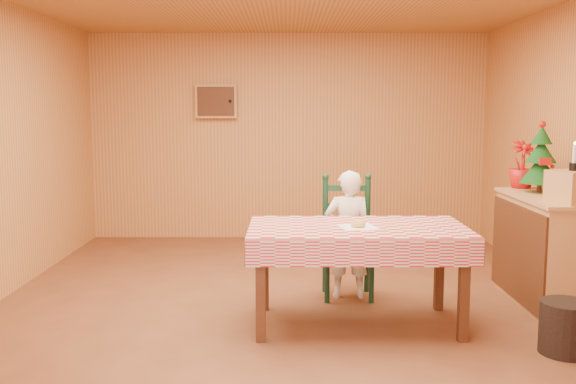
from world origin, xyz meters
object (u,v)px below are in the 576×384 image
object	(u,v)px
dining_table	(357,237)
ladder_chair	(347,240)
christmas_tree	(541,160)
shelf_unit	(547,251)
seated_child	(348,234)
crate	(573,187)
storage_bin	(566,328)

from	to	relation	value
dining_table	ladder_chair	size ratio (longest dim) A/B	1.53
christmas_tree	shelf_unit	bearing A→B (deg)	-91.98
ladder_chair	christmas_tree	xyz separation A→B (m)	(1.67, -0.03, 0.71)
seated_child	christmas_tree	xyz separation A→B (m)	(1.67, 0.03, 0.65)
dining_table	crate	size ratio (longest dim) A/B	5.52
shelf_unit	storage_bin	distance (m)	1.18
ladder_chair	seated_child	size ratio (longest dim) A/B	0.96
shelf_unit	storage_bin	world-z (taller)	shelf_unit
shelf_unit	ladder_chair	bearing A→B (deg)	170.48
dining_table	shelf_unit	world-z (taller)	shelf_unit
ladder_chair	christmas_tree	size ratio (longest dim) A/B	1.74
ladder_chair	crate	size ratio (longest dim) A/B	3.60
dining_table	ladder_chair	distance (m)	0.81
shelf_unit	christmas_tree	size ratio (longest dim) A/B	2.00
dining_table	shelf_unit	xyz separation A→B (m)	(1.66, 0.51, -0.22)
dining_table	seated_child	distance (m)	0.74
christmas_tree	ladder_chair	bearing A→B (deg)	179.03
ladder_chair	storage_bin	world-z (taller)	ladder_chair
shelf_unit	storage_bin	size ratio (longest dim) A/B	3.47
dining_table	christmas_tree	distance (m)	1.90
ladder_chair	crate	bearing A→B (deg)	-22.14
dining_table	ladder_chair	xyz separation A→B (m)	(0.00, 0.79, -0.18)
ladder_chair	seated_child	xyz separation A→B (m)	(-0.00, -0.06, 0.06)
shelf_unit	crate	size ratio (longest dim) A/B	4.13
christmas_tree	storage_bin	world-z (taller)	christmas_tree
seated_child	crate	bearing A→B (deg)	159.56
dining_table	seated_child	world-z (taller)	seated_child
storage_bin	ladder_chair	bearing A→B (deg)	134.51
crate	storage_bin	world-z (taller)	crate
seated_child	crate	xyz separation A→B (m)	(1.67, -0.62, 0.49)
crate	storage_bin	distance (m)	1.17
seated_child	crate	world-z (taller)	crate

